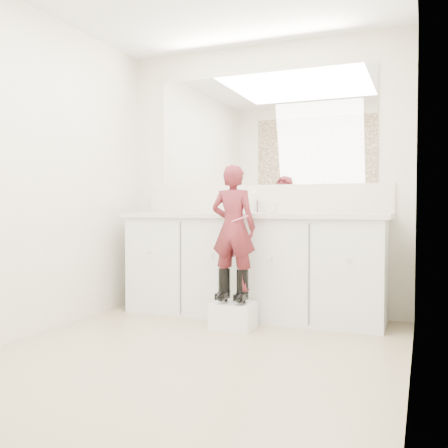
% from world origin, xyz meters
% --- Properties ---
extents(floor, '(3.00, 3.00, 0.00)m').
position_xyz_m(floor, '(0.00, 0.00, 0.00)').
color(floor, '#867A57').
rests_on(floor, ground).
extents(wall_back, '(2.60, 0.00, 2.60)m').
position_xyz_m(wall_back, '(0.00, 1.50, 1.20)').
color(wall_back, beige).
rests_on(wall_back, floor).
extents(wall_front, '(2.60, 0.00, 2.60)m').
position_xyz_m(wall_front, '(0.00, -1.50, 1.20)').
color(wall_front, beige).
rests_on(wall_front, floor).
extents(wall_left, '(0.00, 3.00, 3.00)m').
position_xyz_m(wall_left, '(-1.30, 0.00, 1.20)').
color(wall_left, beige).
rests_on(wall_left, floor).
extents(wall_right, '(0.00, 3.00, 3.00)m').
position_xyz_m(wall_right, '(1.30, 0.00, 1.20)').
color(wall_right, beige).
rests_on(wall_right, floor).
extents(vanity_cabinet, '(2.20, 0.55, 0.85)m').
position_xyz_m(vanity_cabinet, '(0.00, 1.23, 0.42)').
color(vanity_cabinet, silver).
rests_on(vanity_cabinet, floor).
extents(countertop, '(2.28, 0.58, 0.04)m').
position_xyz_m(countertop, '(0.00, 1.21, 0.87)').
color(countertop, beige).
rests_on(countertop, vanity_cabinet).
extents(backsplash, '(2.28, 0.03, 0.25)m').
position_xyz_m(backsplash, '(0.00, 1.49, 1.02)').
color(backsplash, beige).
rests_on(backsplash, countertop).
extents(mirror, '(2.00, 0.02, 1.00)m').
position_xyz_m(mirror, '(0.00, 1.49, 1.64)').
color(mirror, white).
rests_on(mirror, wall_back).
extents(dot_panel, '(2.00, 0.01, 1.20)m').
position_xyz_m(dot_panel, '(0.00, -1.49, 1.65)').
color(dot_panel, '#472819').
rests_on(dot_panel, wall_front).
extents(faucet, '(0.08, 0.08, 0.10)m').
position_xyz_m(faucet, '(0.00, 1.38, 0.94)').
color(faucet, silver).
rests_on(faucet, countertop).
extents(cup, '(0.11, 0.11, 0.09)m').
position_xyz_m(cup, '(0.19, 1.18, 0.94)').
color(cup, beige).
rests_on(cup, countertop).
extents(soap_bottle, '(0.12, 0.12, 0.20)m').
position_xyz_m(soap_bottle, '(-0.18, 1.27, 0.99)').
color(soap_bottle, white).
rests_on(soap_bottle, countertop).
extents(step_stool, '(0.32, 0.27, 0.20)m').
position_xyz_m(step_stool, '(0.00, 0.75, 0.10)').
color(step_stool, white).
rests_on(step_stool, floor).
extents(boot_left, '(0.10, 0.18, 0.26)m').
position_xyz_m(boot_left, '(-0.07, 0.75, 0.34)').
color(boot_left, black).
rests_on(boot_left, step_stool).
extents(boot_right, '(0.10, 0.18, 0.26)m').
position_xyz_m(boot_right, '(0.08, 0.75, 0.34)').
color(boot_right, black).
rests_on(boot_right, step_stool).
extents(toddler, '(0.36, 0.24, 0.96)m').
position_xyz_m(toddler, '(0.00, 0.75, 0.78)').
color(toddler, maroon).
rests_on(toddler, step_stool).
extents(toothbrush, '(0.14, 0.01, 0.06)m').
position_xyz_m(toothbrush, '(0.07, 0.70, 0.85)').
color(toothbrush, '#D55285').
rests_on(toothbrush, toddler).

